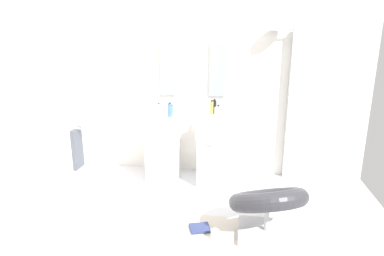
{
  "coord_description": "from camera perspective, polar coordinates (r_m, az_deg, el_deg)",
  "views": [
    {
      "loc": [
        0.69,
        -3.01,
        1.96
      ],
      "look_at": [
        0.15,
        0.55,
        0.95
      ],
      "focal_mm": 30.91,
      "sensor_mm": 36.0,
      "label": 1
    }
  ],
  "objects": [
    {
      "name": "ground_plane",
      "position": [
        3.67,
        -3.77,
        -17.03
      ],
      "size": [
        4.8,
        3.6,
        0.04
      ],
      "primitive_type": "cube",
      "color": "silver"
    },
    {
      "name": "rear_partition",
      "position": [
        4.76,
        0.19,
        7.68
      ],
      "size": [
        4.8,
        0.1,
        2.6
      ],
      "primitive_type": "cube",
      "color": "silver",
      "rests_on": "ground_plane"
    },
    {
      "name": "pedestal_sink_left",
      "position": [
        4.54,
        -5.07,
        -2.92
      ],
      "size": [
        0.5,
        0.5,
        1.04
      ],
      "color": "white",
      "rests_on": "ground_plane"
    },
    {
      "name": "pedestal_sink_right",
      "position": [
        4.44,
        3.75,
        -3.36
      ],
      "size": [
        0.5,
        0.5,
        1.04
      ],
      "color": "white",
      "rests_on": "ground_plane"
    },
    {
      "name": "vanity_mirror_left",
      "position": [
        4.73,
        -4.19,
        10.11
      ],
      "size": [
        0.22,
        0.03,
        0.73
      ],
      "primitive_type": "cube",
      "color": "#8C9EA8"
    },
    {
      "name": "vanity_mirror_right",
      "position": [
        4.63,
        4.42,
        9.99
      ],
      "size": [
        0.22,
        0.03,
        0.73
      ],
      "primitive_type": "cube",
      "color": "#8C9EA8"
    },
    {
      "name": "shower_column",
      "position": [
        4.67,
        16.84,
        4.12
      ],
      "size": [
        0.49,
        0.24,
        2.05
      ],
      "color": "#B7BABF",
      "rests_on": "ground_plane"
    },
    {
      "name": "lounge_chair",
      "position": [
        3.44,
        12.94,
        -12.68
      ],
      "size": [
        1.02,
        1.02,
        0.65
      ],
      "color": "#B7BABF",
      "rests_on": "ground_plane"
    },
    {
      "name": "towel_rack",
      "position": [
        4.23,
        -19.49,
        -3.6
      ],
      "size": [
        0.37,
        0.22,
        0.95
      ],
      "color": "#B7BABF",
      "rests_on": "ground_plane"
    },
    {
      "name": "area_rug",
      "position": [
        3.57,
        4.81,
        -17.59
      ],
      "size": [
        1.08,
        0.63,
        0.01
      ],
      "primitive_type": "cube",
      "color": "beige",
      "rests_on": "ground_plane"
    },
    {
      "name": "magazine_navy",
      "position": [
        3.6,
        1.36,
        -16.85
      ],
      "size": [
        0.25,
        0.23,
        0.03
      ],
      "primitive_type": "cube",
      "rotation": [
        0.0,
        0.0,
        0.31
      ],
      "color": "navy",
      "rests_on": "area_rug"
    },
    {
      "name": "coffee_mug",
      "position": [
        3.44,
        3.95,
        -17.88
      ],
      "size": [
        0.08,
        0.08,
        0.1
      ],
      "primitive_type": "cylinder",
      "color": "white",
      "rests_on": "area_rug"
    },
    {
      "name": "soap_bottle_white",
      "position": [
        4.59,
        -5.71,
        3.5
      ],
      "size": [
        0.04,
        0.04,
        0.13
      ],
      "color": "white",
      "rests_on": "pedestal_sink_left"
    },
    {
      "name": "soap_bottle_clear",
      "position": [
        4.19,
        4.55,
        2.72
      ],
      "size": [
        0.06,
        0.06,
        0.18
      ],
      "color": "silver",
      "rests_on": "pedestal_sink_right"
    },
    {
      "name": "soap_bottle_green",
      "position": [
        4.38,
        -3.53,
        3.06
      ],
      "size": [
        0.05,
        0.05,
        0.14
      ],
      "color": "#59996B",
      "rests_on": "pedestal_sink_left"
    },
    {
      "name": "soap_bottle_amber",
      "position": [
        4.42,
        3.43,
        3.52
      ],
      "size": [
        0.04,
        0.04,
        0.2
      ],
      "color": "#C68C38",
      "rests_on": "pedestal_sink_right"
    },
    {
      "name": "soap_bottle_blue",
      "position": [
        4.27,
        -3.85,
        3.05
      ],
      "size": [
        0.06,
        0.06,
        0.19
      ],
      "color": "#4C72B7",
      "rests_on": "pedestal_sink_left"
    },
    {
      "name": "soap_bottle_black",
      "position": [
        4.46,
        3.88,
        3.64
      ],
      "size": [
        0.06,
        0.06,
        0.2
      ],
      "color": "black",
      "rests_on": "pedestal_sink_right"
    }
  ]
}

